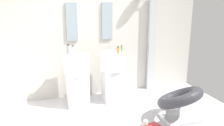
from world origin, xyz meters
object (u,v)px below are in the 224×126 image
Objects in this scene: shower_column at (151,42)px; soap_bottle_grey at (68,50)px; lounge_chair at (180,100)px; pedestal_sink_left at (77,78)px; soap_bottle_green at (122,49)px; coffee_mug at (146,123)px; soap_bottle_clear at (73,50)px; soap_bottle_amber at (118,50)px; pedestal_sink_right at (113,75)px; towel_rack at (0,104)px.

soap_bottle_grey is (-1.84, -0.33, 0.01)m from shower_column.
pedestal_sink_left is at bearing 144.24° from lounge_chair.
soap_bottle_green is (0.89, -0.01, 0.51)m from pedestal_sink_left.
soap_bottle_clear reaches higher than coffee_mug.
soap_bottle_amber is (-0.76, 0.99, 0.71)m from lounge_chair.
shower_column is at bearing 21.02° from pedestal_sink_right.
lounge_chair is 2.75m from towel_rack.
soap_bottle_grey is at bearing 176.75° from soap_bottle_green.
coffee_mug is 1.89m from soap_bottle_grey.
towel_rack is 2.23m from soap_bottle_amber.
soap_bottle_grey reaches higher than soap_bottle_green.
pedestal_sink_right is at bearing 99.68° from coffee_mug.
lounge_chair is at bearing 2.93° from coffee_mug.
pedestal_sink_left is 0.53× the size of shower_column.
soap_bottle_grey is at bearing -169.76° from shower_column.
towel_rack is 1.73m from soap_bottle_clear.
shower_column is 0.90m from soap_bottle_green.
soap_bottle_grey is (1.06, 1.09, 0.46)m from towel_rack.
shower_column is 1.66m from lounge_chair.
soap_bottle_grey reaches higher than pedestal_sink_left.
towel_rack is 4.78× the size of soap_bottle_grey.
lounge_chair is 7.85× the size of soap_bottle_green.
pedestal_sink_right is 7.22× the size of soap_bottle_clear.
towel_rack is at bearing -134.07° from soap_bottle_grey.
pedestal_sink_left and pedestal_sink_right have the same top height.
lounge_chair is at bearing -34.58° from soap_bottle_grey.
coffee_mug is at bearing -117.39° from shower_column.
coffee_mug is 0.58× the size of soap_bottle_green.
soap_bottle_amber reaches higher than towel_rack.
soap_bottle_amber is at bearing -135.48° from soap_bottle_green.
coffee_mug is 1.44m from soap_bottle_amber.
coffee_mug is at bearing -48.45° from soap_bottle_grey.
pedestal_sink_left is 7.22× the size of soap_bottle_clear.
soap_bottle_amber reaches higher than coffee_mug.
pedestal_sink_right is 2.18m from towel_rack.
lounge_chair is at bearing -52.61° from soap_bottle_amber.
pedestal_sink_left is 0.72m from pedestal_sink_right.
towel_rack is 6.80× the size of soap_bottle_amber.
soap_bottle_green is (-0.81, -0.39, -0.02)m from shower_column.
lounge_chair is 1.14× the size of towel_rack.
towel_rack is at bearing 177.53° from coffee_mug.
soap_bottle_amber is 0.70× the size of soap_bottle_grey.
soap_bottle_clear is (-1.74, -0.21, -0.02)m from shower_column.
towel_rack reaches higher than lounge_chair.
towel_rack is at bearing -133.74° from soap_bottle_clear.
towel_rack is (-2.73, 0.06, 0.28)m from lounge_chair.
soap_bottle_amber is 0.93m from soap_bottle_grey.
lounge_chair is 7.78× the size of soap_bottle_amber.
soap_bottle_green is at bearing 91.43° from coffee_mug.
shower_column is at bearing 62.61° from coffee_mug.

